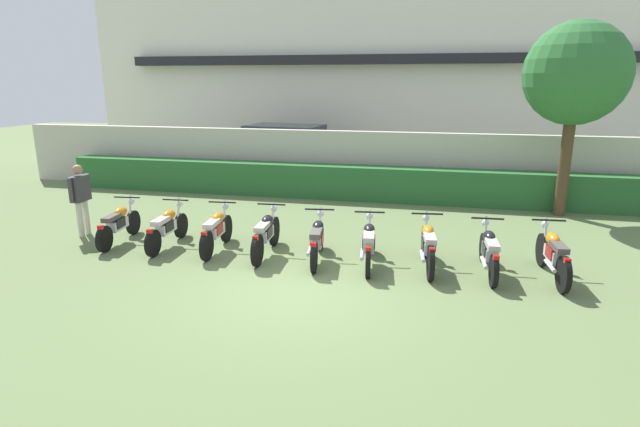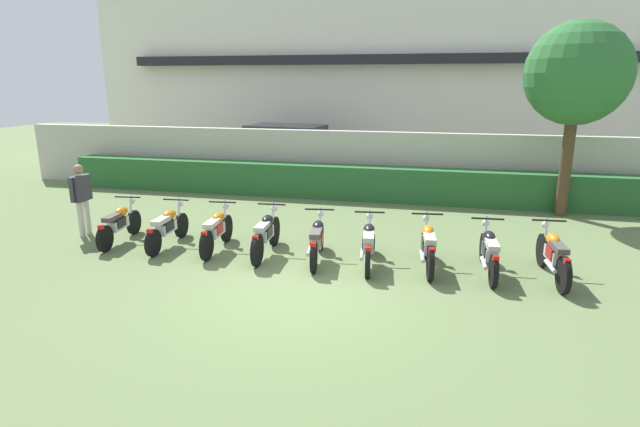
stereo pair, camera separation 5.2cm
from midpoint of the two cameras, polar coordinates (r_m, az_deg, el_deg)
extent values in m
plane|color=#607547|center=(8.76, -2.68, -8.55)|extent=(60.00, 60.00, 0.00)
cube|color=silver|center=(23.48, 8.05, 15.61)|extent=(24.67, 6.00, 7.73)
cube|color=black|center=(20.25, 7.19, 16.89)|extent=(20.72, 0.50, 0.36)
cube|color=#BCB7A8|center=(15.77, 4.93, 5.67)|extent=(23.43, 0.30, 1.97)
cube|color=#28602D|center=(15.17, 4.51, 3.46)|extent=(18.75, 0.70, 1.01)
cube|color=black|center=(18.85, -3.18, 6.44)|extent=(4.69, 2.39, 1.00)
cube|color=#2D333D|center=(18.82, -3.78, 8.95)|extent=(2.89, 2.02, 0.65)
cylinder|color=black|center=(19.21, 2.28, 5.40)|extent=(0.70, 0.30, 0.68)
cylinder|color=black|center=(17.49, 0.39, 4.48)|extent=(0.70, 0.30, 0.68)
cylinder|color=black|center=(20.39, -6.21, 5.87)|extent=(0.70, 0.30, 0.68)
cylinder|color=black|center=(18.78, -8.72, 5.02)|extent=(0.70, 0.30, 0.68)
cylinder|color=#4C3823|center=(14.60, 26.10, 5.03)|extent=(0.29, 0.29, 2.75)
sphere|color=#2D6B33|center=(14.45, 27.14, 13.90)|extent=(2.55, 2.55, 2.55)
cylinder|color=black|center=(12.50, -20.15, -0.92)|extent=(0.15, 0.57, 0.56)
cylinder|color=black|center=(11.43, -22.99, -2.63)|extent=(0.15, 0.57, 0.56)
cube|color=silver|center=(11.88, -21.69, -1.11)|extent=(0.27, 0.62, 0.22)
ellipsoid|color=orange|center=(11.96, -21.41, 0.17)|extent=(0.27, 0.46, 0.22)
cube|color=#4C4742|center=(11.63, -22.31, -0.42)|extent=(0.26, 0.54, 0.10)
cube|color=red|center=(11.27, -23.38, -1.42)|extent=(0.11, 0.09, 0.08)
cylinder|color=silver|center=(12.35, -20.47, 0.40)|extent=(0.07, 0.23, 0.65)
cylinder|color=black|center=(12.20, -20.79, 1.75)|extent=(0.60, 0.10, 0.04)
sphere|color=silver|center=(12.40, -20.31, 1.33)|extent=(0.14, 0.14, 0.14)
cylinder|color=silver|center=(11.76, -22.71, -2.03)|extent=(0.13, 0.55, 0.07)
cube|color=black|center=(11.82, -21.82, -0.94)|extent=(0.28, 0.38, 0.20)
cylinder|color=black|center=(11.90, -15.24, -1.29)|extent=(0.12, 0.57, 0.56)
cylinder|color=black|center=(10.79, -18.18, -3.17)|extent=(0.12, 0.57, 0.56)
cube|color=silver|center=(11.25, -16.81, -1.52)|extent=(0.23, 0.61, 0.22)
ellipsoid|color=orange|center=(11.34, -16.51, -0.17)|extent=(0.24, 0.45, 0.22)
cube|color=beige|center=(11.00, -17.42, -0.80)|extent=(0.23, 0.53, 0.10)
cube|color=red|center=(10.62, -18.55, -1.89)|extent=(0.10, 0.09, 0.08)
cylinder|color=silver|center=(11.74, -15.53, 0.10)|extent=(0.06, 0.23, 0.65)
cylinder|color=black|center=(11.59, -15.83, 1.52)|extent=(0.60, 0.07, 0.04)
sphere|color=silver|center=(11.79, -15.37, 1.08)|extent=(0.14, 0.14, 0.14)
cylinder|color=silver|center=(11.13, -17.88, -2.48)|extent=(0.10, 0.55, 0.07)
cube|color=black|center=(11.20, -16.94, -1.35)|extent=(0.26, 0.37, 0.20)
cylinder|color=black|center=(11.37, -10.37, -1.65)|extent=(0.14, 0.61, 0.60)
cylinder|color=black|center=(10.26, -12.53, -3.57)|extent=(0.14, 0.61, 0.60)
cube|color=silver|center=(10.72, -11.52, -1.87)|extent=(0.25, 0.61, 0.22)
ellipsoid|color=orange|center=(10.81, -11.29, -0.45)|extent=(0.26, 0.46, 0.22)
cube|color=beige|center=(10.46, -12.00, -1.13)|extent=(0.24, 0.54, 0.10)
cube|color=red|center=(10.09, -12.82, -2.23)|extent=(0.11, 0.09, 0.08)
cylinder|color=silver|center=(11.20, -10.59, -0.21)|extent=(0.07, 0.23, 0.65)
cylinder|color=black|center=(11.04, -10.81, 1.28)|extent=(0.60, 0.09, 0.04)
sphere|color=silver|center=(11.26, -10.45, 0.82)|extent=(0.14, 0.14, 0.14)
cylinder|color=silver|center=(10.58, -12.55, -2.90)|extent=(0.12, 0.55, 0.07)
cube|color=#A51414|center=(10.66, -11.63, -1.69)|extent=(0.27, 0.38, 0.20)
cylinder|color=black|center=(10.97, -5.04, -1.98)|extent=(0.13, 0.64, 0.63)
cylinder|color=black|center=(9.78, -6.96, -4.13)|extent=(0.13, 0.64, 0.63)
cube|color=silver|center=(10.28, -6.04, -2.28)|extent=(0.24, 0.61, 0.22)
ellipsoid|color=black|center=(10.37, -5.82, -0.80)|extent=(0.25, 0.45, 0.22)
cube|color=#B2ADA3|center=(10.01, -6.42, -1.51)|extent=(0.23, 0.53, 0.10)
cube|color=red|center=(9.60, -7.18, -2.74)|extent=(0.10, 0.09, 0.08)
cylinder|color=silver|center=(10.80, -5.19, -0.49)|extent=(0.06, 0.23, 0.65)
cylinder|color=black|center=(10.63, -5.36, 1.05)|extent=(0.60, 0.07, 0.04)
sphere|color=silver|center=(10.85, -5.07, 0.58)|extent=(0.14, 0.14, 0.14)
cylinder|color=silver|center=(10.12, -7.05, -3.36)|extent=(0.10, 0.55, 0.07)
cube|color=black|center=(10.22, -6.12, -2.09)|extent=(0.26, 0.37, 0.20)
cylinder|color=black|center=(10.62, 0.19, -2.64)|extent=(0.17, 0.58, 0.57)
cylinder|color=black|center=(9.41, -0.55, -4.99)|extent=(0.17, 0.58, 0.57)
cube|color=silver|center=(9.92, -0.19, -3.01)|extent=(0.28, 0.62, 0.22)
ellipsoid|color=black|center=(10.01, -0.09, -1.46)|extent=(0.28, 0.47, 0.22)
cube|color=#4C4742|center=(9.64, -0.33, -2.24)|extent=(0.27, 0.54, 0.10)
cube|color=red|center=(9.22, -0.62, -3.56)|extent=(0.11, 0.09, 0.08)
cylinder|color=silver|center=(10.45, 0.15, -1.11)|extent=(0.08, 0.23, 0.65)
cylinder|color=black|center=(10.28, 0.10, 0.47)|extent=(0.60, 0.11, 0.04)
sphere|color=silver|center=(10.50, 0.21, 0.00)|extent=(0.14, 0.14, 0.14)
cylinder|color=silver|center=(9.74, -1.04, -4.17)|extent=(0.14, 0.55, 0.07)
cube|color=#A51414|center=(9.86, -0.22, -2.82)|extent=(0.29, 0.39, 0.20)
cylinder|color=black|center=(10.46, 5.70, -2.99)|extent=(0.16, 0.58, 0.58)
cylinder|color=black|center=(9.21, 5.58, -5.48)|extent=(0.16, 0.58, 0.58)
cube|color=silver|center=(9.74, 5.66, -3.42)|extent=(0.27, 0.62, 0.22)
ellipsoid|color=black|center=(9.83, 5.71, -1.84)|extent=(0.27, 0.46, 0.22)
cube|color=#B2ADA3|center=(9.46, 5.67, -2.64)|extent=(0.26, 0.54, 0.10)
cube|color=red|center=(9.03, 5.61, -4.03)|extent=(0.11, 0.09, 0.08)
cylinder|color=silver|center=(10.28, 5.74, -1.45)|extent=(0.08, 0.23, 0.65)
cylinder|color=black|center=(10.11, 5.78, 0.15)|extent=(0.60, 0.11, 0.04)
sphere|color=silver|center=(10.34, 5.77, -0.32)|extent=(0.14, 0.14, 0.14)
cylinder|color=silver|center=(9.55, 4.89, -4.60)|extent=(0.14, 0.55, 0.07)
cube|color=black|center=(9.68, 5.66, -3.23)|extent=(0.28, 0.39, 0.20)
cylinder|color=black|center=(10.38, 11.88, -3.21)|extent=(0.16, 0.64, 0.64)
cylinder|color=black|center=(9.24, 12.50, -5.52)|extent=(0.16, 0.64, 0.64)
cube|color=silver|center=(9.72, 12.25, -3.56)|extent=(0.27, 0.62, 0.22)
ellipsoid|color=orange|center=(9.81, 12.23, -1.97)|extent=(0.27, 0.46, 0.22)
cube|color=#B2ADA3|center=(9.43, 12.44, -2.78)|extent=(0.26, 0.54, 0.10)
cube|color=red|center=(9.06, 12.66, -4.08)|extent=(0.11, 0.09, 0.08)
cylinder|color=silver|center=(10.21, 12.02, -1.66)|extent=(0.08, 0.23, 0.65)
cylinder|color=black|center=(10.03, 12.16, -0.05)|extent=(0.60, 0.10, 0.04)
sphere|color=silver|center=(10.26, 12.02, -0.52)|extent=(0.14, 0.14, 0.14)
cylinder|color=silver|center=(9.51, 11.61, -4.75)|extent=(0.13, 0.55, 0.07)
cube|color=black|center=(9.65, 12.29, -3.37)|extent=(0.28, 0.38, 0.20)
cylinder|color=black|center=(10.46, 18.12, -3.69)|extent=(0.12, 0.58, 0.57)
cylinder|color=black|center=(9.25, 19.15, -6.20)|extent=(0.12, 0.58, 0.57)
cube|color=silver|center=(9.76, 18.72, -4.13)|extent=(0.23, 0.61, 0.22)
ellipsoid|color=black|center=(9.85, 18.69, -2.55)|extent=(0.24, 0.45, 0.22)
cube|color=#B2ADA3|center=(9.48, 19.01, -3.37)|extent=(0.23, 0.53, 0.10)
cube|color=red|center=(9.07, 19.39, -4.76)|extent=(0.10, 0.09, 0.08)
cylinder|color=silver|center=(10.28, 18.33, -2.15)|extent=(0.06, 0.23, 0.65)
cylinder|color=black|center=(10.11, 18.54, -0.56)|extent=(0.60, 0.07, 0.04)
sphere|color=silver|center=(10.34, 18.33, -1.02)|extent=(0.14, 0.14, 0.14)
cylinder|color=silver|center=(9.55, 18.14, -5.33)|extent=(0.10, 0.55, 0.07)
cube|color=black|center=(9.70, 18.78, -3.95)|extent=(0.26, 0.37, 0.20)
cylinder|color=black|center=(10.62, 23.96, -3.80)|extent=(0.14, 0.64, 0.64)
cylinder|color=black|center=(9.44, 25.92, -6.27)|extent=(0.14, 0.64, 0.64)
cube|color=silver|center=(9.93, 25.05, -4.24)|extent=(0.24, 0.61, 0.22)
ellipsoid|color=orange|center=(10.02, 24.93, -2.68)|extent=(0.25, 0.46, 0.22)
cube|color=#4C4742|center=(9.66, 25.54, -3.50)|extent=(0.24, 0.53, 0.10)
cube|color=red|center=(9.26, 26.28, -4.86)|extent=(0.11, 0.09, 0.08)
cylinder|color=silver|center=(10.44, 24.26, -2.29)|extent=(0.07, 0.23, 0.65)
cylinder|color=black|center=(10.28, 24.58, -0.72)|extent=(0.60, 0.08, 0.04)
sphere|color=silver|center=(10.50, 24.22, -1.17)|extent=(0.14, 0.14, 0.14)
cylinder|color=silver|center=(9.71, 24.67, -5.43)|extent=(0.11, 0.55, 0.07)
cube|color=#A51414|center=(9.87, 25.16, -4.06)|extent=(0.27, 0.38, 0.20)
cylinder|color=beige|center=(12.88, -24.68, -0.33)|extent=(0.13, 0.13, 0.82)
cylinder|color=beige|center=(12.72, -25.26, -0.58)|extent=(0.13, 0.13, 0.82)
cube|color=#38383D|center=(12.65, -25.31, 2.60)|extent=(0.22, 0.48, 0.58)
cylinder|color=#38383D|center=(12.87, -24.53, 2.94)|extent=(0.09, 0.09, 0.55)
cylinder|color=#38383D|center=(12.43, -26.12, 2.38)|extent=(0.09, 0.09, 0.55)
sphere|color=#9E7556|center=(12.58, -25.52, 4.51)|extent=(0.22, 0.22, 0.22)
camera|label=1|loc=(0.03, -89.85, 0.04)|focal=28.36mm
camera|label=2|loc=(0.03, 90.15, -0.04)|focal=28.36mm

